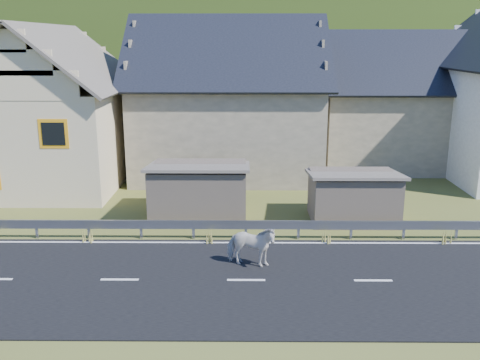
{
  "coord_description": "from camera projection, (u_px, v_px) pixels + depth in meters",
  "views": [
    {
      "loc": [
        -0.07,
        -15.47,
        7.38
      ],
      "look_at": [
        -0.22,
        2.76,
        2.58
      ],
      "focal_mm": 40.0,
      "sensor_mm": 36.0,
      "label": 1
    }
  ],
  "objects": [
    {
      "name": "shed_right",
      "position": [
        353.0,
        197.0,
        22.35
      ],
      "size": [
        3.8,
        2.9,
        2.2
      ],
      "primitive_type": "cube",
      "color": "#706052",
      "rests_on": "ground"
    },
    {
      "name": "ground",
      "position": [
        246.0,
        281.0,
        16.84
      ],
      "size": [
        160.0,
        160.0,
        0.0
      ],
      "primitive_type": "plane",
      "color": "#40461C",
      "rests_on": "ground"
    },
    {
      "name": "house_stone_a",
      "position": [
        228.0,
        90.0,
        30.17
      ],
      "size": [
        10.8,
        9.8,
        8.9
      ],
      "color": "tan",
      "rests_on": "ground"
    },
    {
      "name": "mountain",
      "position": [
        258.0,
        117.0,
        195.95
      ],
      "size": [
        440.0,
        280.0,
        260.0
      ],
      "primitive_type": "ellipsoid",
      "color": "#1D310E",
      "rests_on": "ground"
    },
    {
      "name": "conifer_patch",
      "position": [
        5.0,
        46.0,
        122.11
      ],
      "size": [
        76.0,
        50.0,
        28.0
      ],
      "primitive_type": "ellipsoid",
      "color": "black",
      "rests_on": "ground"
    },
    {
      "name": "lane_markings",
      "position": [
        246.0,
        280.0,
        16.83
      ],
      "size": [
        60.0,
        6.6,
        0.01
      ],
      "primitive_type": "cube",
      "color": "silver",
      "rests_on": "road"
    },
    {
      "name": "house_stone_b",
      "position": [
        395.0,
        93.0,
        32.13
      ],
      "size": [
        9.8,
        8.8,
        8.1
      ],
      "color": "tan",
      "rests_on": "ground"
    },
    {
      "name": "guardrail",
      "position": [
        246.0,
        225.0,
        20.26
      ],
      "size": [
        28.1,
        0.09,
        0.75
      ],
      "color": "#93969B",
      "rests_on": "ground"
    },
    {
      "name": "house_cream",
      "position": [
        51.0,
        100.0,
        27.41
      ],
      "size": [
        7.8,
        9.8,
        8.3
      ],
      "color": "beige",
      "rests_on": "ground"
    },
    {
      "name": "road",
      "position": [
        246.0,
        281.0,
        16.83
      ],
      "size": [
        60.0,
        7.0,
        0.04
      ],
      "primitive_type": "cube",
      "color": "black",
      "rests_on": "ground"
    },
    {
      "name": "shed_left",
      "position": [
        199.0,
        191.0,
        22.86
      ],
      "size": [
        4.3,
        3.3,
        2.4
      ],
      "primitive_type": "cube",
      "color": "#706052",
      "rests_on": "ground"
    },
    {
      "name": "horse",
      "position": [
        251.0,
        246.0,
        17.7
      ],
      "size": [
        1.15,
        1.84,
        1.44
      ],
      "primitive_type": "imported",
      "rotation": [
        0.0,
        0.0,
        1.34
      ],
      "color": "beige",
      "rests_on": "road"
    }
  ]
}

